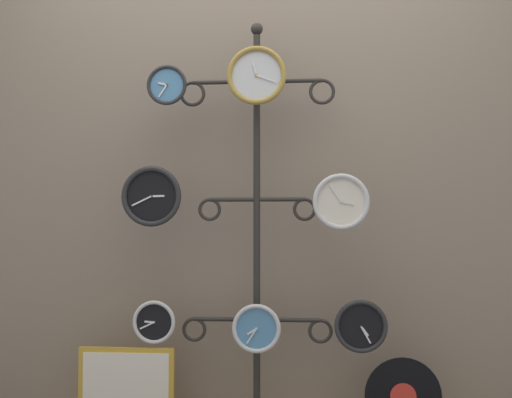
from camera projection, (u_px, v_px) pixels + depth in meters
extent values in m
cube|color=gray|center=(259.00, 140.00, 2.97)|extent=(4.40, 0.04, 2.80)
cylinder|color=#282623|center=(257.00, 231.00, 2.79)|extent=(0.03, 0.03, 1.86)
sphere|color=#282623|center=(257.00, 29.00, 2.83)|extent=(0.06, 0.06, 0.06)
cylinder|color=#282623|center=(225.00, 82.00, 2.83)|extent=(0.31, 0.02, 0.02)
torus|color=#282623|center=(193.00, 94.00, 2.84)|extent=(0.12, 0.02, 0.12)
cylinder|color=#282623|center=(289.00, 81.00, 2.81)|extent=(0.31, 0.02, 0.02)
torus|color=#282623|center=(322.00, 92.00, 2.80)|extent=(0.12, 0.02, 0.12)
cylinder|color=#282623|center=(233.00, 200.00, 2.80)|extent=(0.22, 0.02, 0.02)
torus|color=#282623|center=(210.00, 210.00, 2.81)|extent=(0.11, 0.02, 0.11)
cylinder|color=#282623|center=(281.00, 199.00, 2.79)|extent=(0.22, 0.02, 0.02)
torus|color=#282623|center=(305.00, 209.00, 2.78)|extent=(0.11, 0.02, 0.11)
cylinder|color=#282623|center=(225.00, 319.00, 2.78)|extent=(0.29, 0.02, 0.02)
torus|color=#282623|center=(194.00, 329.00, 2.79)|extent=(0.11, 0.02, 0.11)
cylinder|color=#282623|center=(288.00, 320.00, 2.76)|extent=(0.29, 0.02, 0.02)
torus|color=#282623|center=(320.00, 331.00, 2.74)|extent=(0.11, 0.02, 0.11)
cylinder|color=#4C84B2|center=(167.00, 86.00, 2.77)|extent=(0.17, 0.02, 0.17)
torus|color=#262628|center=(167.00, 85.00, 2.76)|extent=(0.19, 0.02, 0.19)
cylinder|color=#262628|center=(167.00, 85.00, 2.76)|extent=(0.01, 0.01, 0.01)
cube|color=silver|center=(162.00, 84.00, 2.76)|extent=(0.04, 0.00, 0.02)
cube|color=silver|center=(163.00, 91.00, 2.75)|extent=(0.04, 0.00, 0.06)
cylinder|color=silver|center=(257.00, 76.00, 2.72)|extent=(0.25, 0.02, 0.25)
torus|color=#A58438|center=(256.00, 75.00, 2.70)|extent=(0.27, 0.02, 0.27)
cylinder|color=#A58438|center=(256.00, 75.00, 2.70)|extent=(0.01, 0.01, 0.01)
cube|color=silver|center=(255.00, 69.00, 2.70)|extent=(0.03, 0.00, 0.06)
cube|color=silver|center=(266.00, 79.00, 2.70)|extent=(0.09, 0.00, 0.04)
cylinder|color=black|center=(152.00, 196.00, 2.74)|extent=(0.25, 0.02, 0.25)
torus|color=#262628|center=(151.00, 196.00, 2.72)|extent=(0.28, 0.03, 0.28)
cylinder|color=#262628|center=(151.00, 196.00, 2.72)|extent=(0.02, 0.01, 0.02)
cube|color=silver|center=(158.00, 196.00, 2.72)|extent=(0.06, 0.00, 0.01)
cube|color=silver|center=(142.00, 201.00, 2.72)|extent=(0.09, 0.00, 0.05)
cylinder|color=silver|center=(341.00, 202.00, 2.66)|extent=(0.23, 0.02, 0.23)
torus|color=silver|center=(341.00, 202.00, 2.64)|extent=(0.25, 0.02, 0.25)
cylinder|color=silver|center=(341.00, 202.00, 2.64)|extent=(0.01, 0.01, 0.01)
cube|color=silver|center=(347.00, 203.00, 2.64)|extent=(0.06, 0.00, 0.02)
cube|color=silver|center=(336.00, 193.00, 2.64)|extent=(0.05, 0.00, 0.08)
cylinder|color=black|center=(155.00, 322.00, 2.72)|extent=(0.18, 0.02, 0.18)
torus|color=silver|center=(154.00, 322.00, 2.71)|extent=(0.20, 0.02, 0.20)
cylinder|color=silver|center=(154.00, 322.00, 2.71)|extent=(0.01, 0.01, 0.01)
cube|color=silver|center=(149.00, 322.00, 2.71)|extent=(0.04, 0.00, 0.01)
cube|color=silver|center=(147.00, 326.00, 2.71)|extent=(0.07, 0.00, 0.04)
cylinder|color=#4C84B2|center=(257.00, 328.00, 2.67)|extent=(0.20, 0.02, 0.20)
torus|color=silver|center=(256.00, 329.00, 2.65)|extent=(0.22, 0.02, 0.22)
cylinder|color=silver|center=(256.00, 329.00, 2.65)|extent=(0.01, 0.01, 0.01)
cube|color=silver|center=(252.00, 332.00, 2.65)|extent=(0.05, 0.00, 0.03)
cube|color=silver|center=(252.00, 336.00, 2.65)|extent=(0.05, 0.00, 0.07)
cylinder|color=black|center=(361.00, 326.00, 2.63)|extent=(0.21, 0.02, 0.21)
torus|color=#262628|center=(361.00, 326.00, 2.61)|extent=(0.23, 0.02, 0.23)
cylinder|color=#262628|center=(361.00, 326.00, 2.61)|extent=(0.01, 0.01, 0.01)
cube|color=silver|center=(365.00, 331.00, 2.61)|extent=(0.04, 0.00, 0.05)
cube|color=silver|center=(366.00, 335.00, 2.61)|extent=(0.05, 0.00, 0.08)
cylinder|color=black|center=(403.00, 396.00, 2.62)|extent=(0.34, 0.01, 0.34)
cylinder|color=red|center=(403.00, 396.00, 2.62)|extent=(0.11, 0.00, 0.11)
cube|color=gold|center=(126.00, 388.00, 2.71)|extent=(0.44, 0.02, 0.36)
cube|color=white|center=(125.00, 389.00, 2.69)|extent=(0.39, 0.00, 0.32)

